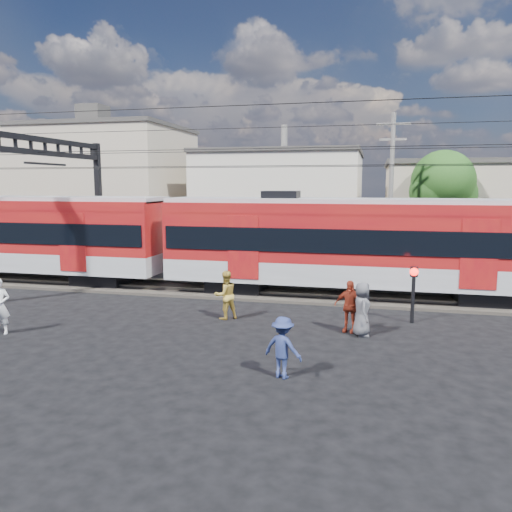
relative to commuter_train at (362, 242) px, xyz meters
name	(u,v)px	position (x,y,z in m)	size (l,w,h in m)	color
ground	(186,351)	(-4.70, -8.00, -2.40)	(120.00, 120.00, 0.00)	black
track_bed	(252,291)	(-4.70, 0.00, -2.34)	(70.00, 3.40, 0.12)	#2D2823
rail_near	(248,292)	(-4.70, -0.75, -2.22)	(70.00, 0.12, 0.12)	#59544C
rail_far	(256,285)	(-4.70, 0.75, -2.22)	(70.00, 0.12, 0.12)	#59544C
commuter_train	(362,242)	(0.00, 0.00, 0.00)	(50.30, 3.08, 4.17)	black
catenary	(72,176)	(-13.35, 0.00, 2.73)	(70.00, 9.30, 7.52)	black
building_west	(96,185)	(-21.70, 16.00, 2.25)	(14.28, 10.20, 9.30)	tan
building_midwest	(284,198)	(-6.70, 19.00, 1.25)	(12.24, 12.24, 7.30)	beige
building_mideast	(508,208)	(9.30, 16.00, 0.75)	(16.32, 10.20, 6.30)	tan
utility_pole_mid	(391,188)	(1.30, 7.00, 2.13)	(1.80, 0.24, 8.50)	slate
tree_near	(446,186)	(4.49, 10.09, 2.26)	(3.82, 3.64, 6.72)	#382619
pedestrian_b	(226,295)	(-4.57, -4.41, -1.53)	(0.84, 0.66, 1.74)	gold
pedestrian_c	(283,347)	(-1.62, -9.31, -1.63)	(1.00, 0.57, 1.55)	navy
pedestrian_d	(349,306)	(-0.22, -5.00, -1.55)	(1.00, 0.42, 1.70)	maroon
pedestrian_e	(362,309)	(0.19, -5.33, -1.54)	(0.84, 0.55, 1.72)	#4F4F54
crossing_signal	(414,284)	(1.85, -3.45, -1.03)	(0.29, 0.29, 1.98)	black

